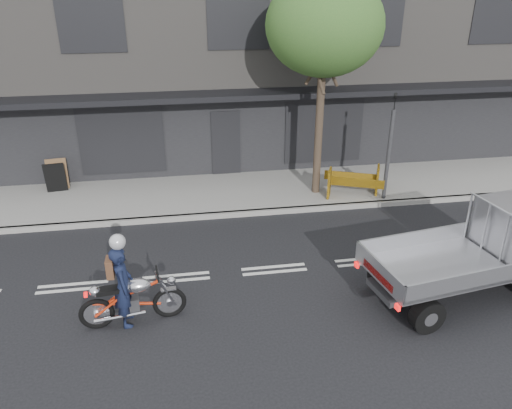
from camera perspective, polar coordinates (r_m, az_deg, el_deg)
The scene contains 11 objects.
ground at distance 12.44m, azimuth 2.08°, elevation -7.43°, with size 80.00×80.00×0.00m, color black.
sidewalk at distance 16.51m, azimuth -1.05°, elevation 1.47°, with size 32.00×3.20×0.15m, color gray.
kerb at distance 15.07m, azimuth -0.18°, elevation -0.93°, with size 32.00×0.20×0.15m, color gray.
building_main at distance 21.85m, azimuth -3.74°, elevation 17.97°, with size 26.00×10.00×8.00m, color slate.
street_tree at distance 15.18m, azimuth 7.84°, elevation 19.54°, with size 3.40×3.40×6.74m.
traffic_light_pole at distance 15.84m, azimuth 14.92°, elevation 5.69°, with size 0.12×0.12×3.50m.
motorcycle at distance 10.74m, azimuth -13.92°, elevation -10.39°, with size 2.19×0.64×1.13m.
rider at distance 10.59m, azimuth -14.92°, elevation -9.05°, with size 0.65×0.43×1.79m, color #131A34.
flatbed_ute at distance 12.56m, azimuth 26.96°, elevation -3.74°, with size 4.80×2.52×2.12m.
construction_barrier at distance 16.01m, azimuth 11.38°, elevation 2.34°, with size 1.71×0.68×0.96m, color orange, non-canonical shape.
sandwich_board at distance 17.34m, azimuth -21.96°, elevation 2.86°, with size 0.65×0.43×1.02m, color black, non-canonical shape.
Camera 1 is at (-2.11, -10.28, 6.68)m, focal length 35.00 mm.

